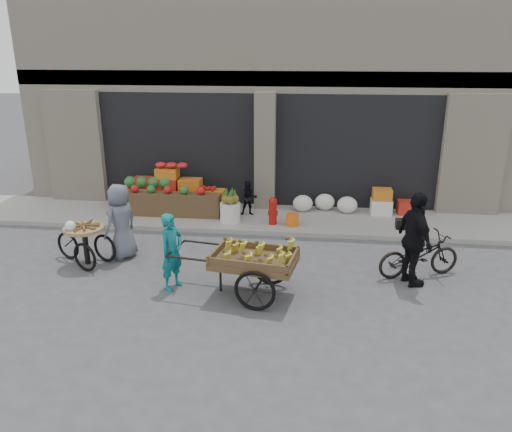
# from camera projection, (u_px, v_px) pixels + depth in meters

# --- Properties ---
(ground) EXTENTS (80.00, 80.00, 0.00)m
(ground) POSITION_uv_depth(u_px,v_px,m) (238.00, 292.00, 9.43)
(ground) COLOR #424244
(ground) RESTS_ON ground
(sidewalk) EXTENTS (18.00, 2.20, 0.12)m
(sidewalk) POSITION_uv_depth(u_px,v_px,m) (261.00, 219.00, 13.27)
(sidewalk) COLOR gray
(sidewalk) RESTS_ON ground
(building) EXTENTS (14.00, 6.45, 7.00)m
(building) POSITION_uv_depth(u_px,v_px,m) (275.00, 81.00, 15.91)
(building) COLOR beige
(building) RESTS_ON ground
(fruit_display) EXTENTS (3.10, 1.12, 1.24)m
(fruit_display) POSITION_uv_depth(u_px,v_px,m) (172.00, 191.00, 13.61)
(fruit_display) COLOR #B12718
(fruit_display) RESTS_ON sidewalk
(pineapple_bin) EXTENTS (0.52, 0.52, 0.50)m
(pineapple_bin) POSITION_uv_depth(u_px,v_px,m) (230.00, 212.00, 12.78)
(pineapple_bin) COLOR silver
(pineapple_bin) RESTS_ON sidewalk
(fire_hydrant) EXTENTS (0.22, 0.22, 0.71)m
(fire_hydrant) POSITION_uv_depth(u_px,v_px,m) (273.00, 210.00, 12.57)
(fire_hydrant) COLOR #A5140F
(fire_hydrant) RESTS_ON sidewalk
(orange_bucket) EXTENTS (0.32, 0.32, 0.30)m
(orange_bucket) POSITION_uv_depth(u_px,v_px,m) (292.00, 220.00, 12.54)
(orange_bucket) COLOR orange
(orange_bucket) RESTS_ON sidewalk
(right_bay_goods) EXTENTS (3.35, 0.60, 0.70)m
(right_bay_goods) POSITION_uv_depth(u_px,v_px,m) (360.00, 203.00, 13.43)
(right_bay_goods) COLOR silver
(right_bay_goods) RESTS_ON sidewalk
(seated_person) EXTENTS (0.51, 0.43, 0.93)m
(seated_person) POSITION_uv_depth(u_px,v_px,m) (249.00, 198.00, 13.23)
(seated_person) COLOR black
(seated_person) RESTS_ON sidewalk
(banana_cart) EXTENTS (2.68, 1.42, 1.07)m
(banana_cart) POSITION_uv_depth(u_px,v_px,m) (251.00, 257.00, 9.06)
(banana_cart) COLOR brown
(banana_cart) RESTS_ON ground
(vendor_woman) EXTENTS (0.55, 0.64, 1.49)m
(vendor_woman) POSITION_uv_depth(u_px,v_px,m) (172.00, 252.00, 9.37)
(vendor_woman) COLOR #0E686E
(vendor_woman) RESTS_ON ground
(tricycle_cart) EXTENTS (1.44, 1.09, 0.95)m
(tricycle_cart) POSITION_uv_depth(u_px,v_px,m) (85.00, 239.00, 10.48)
(tricycle_cart) COLOR #9E7F51
(tricycle_cart) RESTS_ON ground
(vendor_grey) EXTENTS (0.83, 0.96, 1.66)m
(vendor_grey) POSITION_uv_depth(u_px,v_px,m) (121.00, 222.00, 10.73)
(vendor_grey) COLOR slate
(vendor_grey) RESTS_ON ground
(bicycle) EXTENTS (1.82, 1.13, 0.90)m
(bicycle) POSITION_uv_depth(u_px,v_px,m) (419.00, 255.00, 9.96)
(bicycle) COLOR black
(bicycle) RESTS_ON ground
(cyclist) EXTENTS (0.79, 1.18, 1.86)m
(cyclist) POSITION_uv_depth(u_px,v_px,m) (415.00, 240.00, 9.45)
(cyclist) COLOR black
(cyclist) RESTS_ON ground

